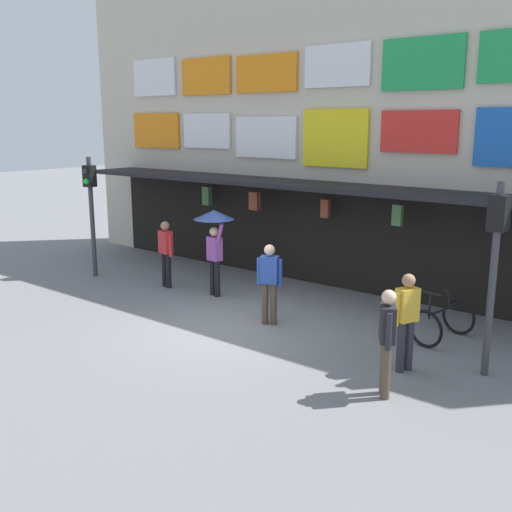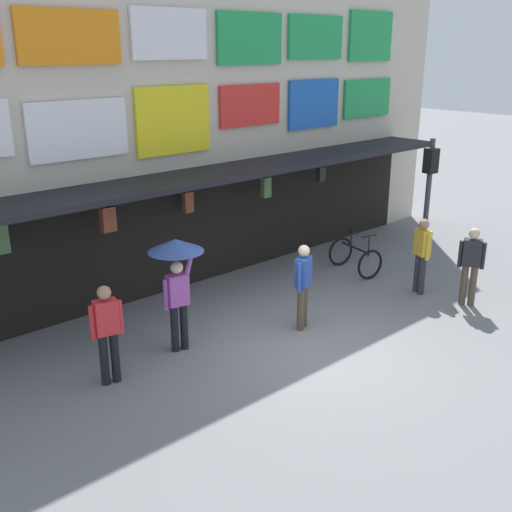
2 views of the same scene
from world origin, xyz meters
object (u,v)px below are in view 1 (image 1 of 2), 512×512
object	(u,v)px
traffic_light_near	(91,197)
pedestrian_in_yellow	(269,280)
pedestrian_in_red	(166,250)
pedestrian_in_blue	(387,337)
pedestrian_in_green	(407,317)
bicycle_parked	(443,321)
pedestrian_with_umbrella	(214,228)
traffic_light_far	(496,248)

from	to	relation	value
traffic_light_near	pedestrian_in_yellow	xyz separation A→B (m)	(6.10, -0.20, -1.19)
pedestrian_in_red	pedestrian_in_blue	world-z (taller)	same
traffic_light_near	pedestrian_in_green	xyz separation A→B (m)	(9.29, -0.67, -1.19)
bicycle_parked	pedestrian_in_red	xyz separation A→B (m)	(-6.90, -0.65, 0.55)
pedestrian_with_umbrella	pedestrian_in_red	size ratio (longest dim) A/B	1.24
pedestrian_in_green	pedestrian_in_blue	distance (m)	1.08
pedestrian_in_green	traffic_light_far	bearing A→B (deg)	31.72
pedestrian_in_green	pedestrian_in_blue	bearing A→B (deg)	-80.74
pedestrian_in_red	pedestrian_in_green	bearing A→B (deg)	-9.11
pedestrian_in_blue	bicycle_parked	bearing A→B (deg)	94.42
pedestrian_in_green	pedestrian_in_red	world-z (taller)	same
traffic_light_near	pedestrian_in_blue	xyz separation A→B (m)	(9.47, -1.73, -1.19)
bicycle_parked	pedestrian_in_yellow	xyz separation A→B (m)	(-3.15, -1.30, 0.55)
bicycle_parked	pedestrian_with_umbrella	xyz separation A→B (m)	(-5.42, -0.47, 1.25)
traffic_light_far	bicycle_parked	world-z (taller)	traffic_light_far
traffic_light_near	pedestrian_in_blue	bearing A→B (deg)	-10.38
bicycle_parked	pedestrian_in_red	bearing A→B (deg)	-174.58
pedestrian_in_red	pedestrian_in_yellow	bearing A→B (deg)	-9.78
pedestrian_in_green	pedestrian_in_yellow	xyz separation A→B (m)	(-3.20, 0.47, 0.00)
traffic_light_near	bicycle_parked	xyz separation A→B (m)	(9.25, 1.10, -1.75)
traffic_light_near	pedestrian_with_umbrella	xyz separation A→B (m)	(3.83, 0.63, -0.50)
traffic_light_far	pedestrian_in_blue	distance (m)	2.32
pedestrian_in_red	pedestrian_with_umbrella	bearing A→B (deg)	7.19
pedestrian_in_yellow	traffic_light_far	bearing A→B (deg)	2.96
pedestrian_in_red	pedestrian_in_blue	bearing A→B (deg)	-17.00
pedestrian_with_umbrella	pedestrian_in_blue	size ratio (longest dim) A/B	1.24
pedestrian_in_green	pedestrian_in_red	bearing A→B (deg)	170.89
traffic_light_near	traffic_light_far	xyz separation A→B (m)	(10.41, 0.02, 0.00)
traffic_light_far	pedestrian_in_green	size ratio (longest dim) A/B	1.90
traffic_light_near	pedestrian_in_yellow	world-z (taller)	traffic_light_near
pedestrian_in_red	pedestrian_in_yellow	distance (m)	3.80
pedestrian_in_yellow	pedestrian_in_blue	size ratio (longest dim) A/B	1.00
pedestrian_in_yellow	pedestrian_in_green	bearing A→B (deg)	-8.31
bicycle_parked	pedestrian_with_umbrella	distance (m)	5.58
pedestrian_with_umbrella	pedestrian_in_yellow	world-z (taller)	pedestrian_with_umbrella
pedestrian_in_green	pedestrian_with_umbrella	world-z (taller)	pedestrian_with_umbrella
pedestrian_with_umbrella	pedestrian_in_red	xyz separation A→B (m)	(-1.48, -0.19, -0.69)
pedestrian_with_umbrella	pedestrian_in_yellow	distance (m)	2.51
pedestrian_with_umbrella	pedestrian_in_blue	distance (m)	6.15
traffic_light_far	pedestrian_in_green	xyz separation A→B (m)	(-1.12, -0.69, -1.19)
traffic_light_near	pedestrian_in_green	bearing A→B (deg)	-4.13
bicycle_parked	pedestrian_in_blue	world-z (taller)	pedestrian_in_blue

